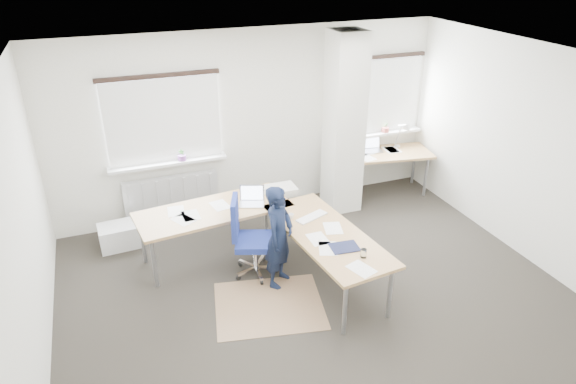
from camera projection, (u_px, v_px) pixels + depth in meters
name	position (u px, v px, depth m)	size (l,w,h in m)	color
ground	(315.00, 293.00, 6.30)	(6.00, 6.00, 0.00)	#282420
room_shell	(317.00, 146.00, 5.96)	(6.04, 5.04, 2.82)	silver
floor_mat	(269.00, 305.00, 6.09)	(1.26, 1.07, 0.01)	#8B6A4C
white_crate	(120.00, 236.00, 7.20)	(0.55, 0.38, 0.33)	white
desk_main	(271.00, 222.00, 6.49)	(2.68, 2.63, 0.96)	#9D7E43
desk_side	(388.00, 154.00, 8.52)	(1.50, 0.93, 1.22)	#9D7E43
task_chair	(252.00, 253.00, 6.55)	(0.63, 0.61, 1.08)	navy
person	(279.00, 237.00, 6.21)	(0.49, 0.32, 1.33)	black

